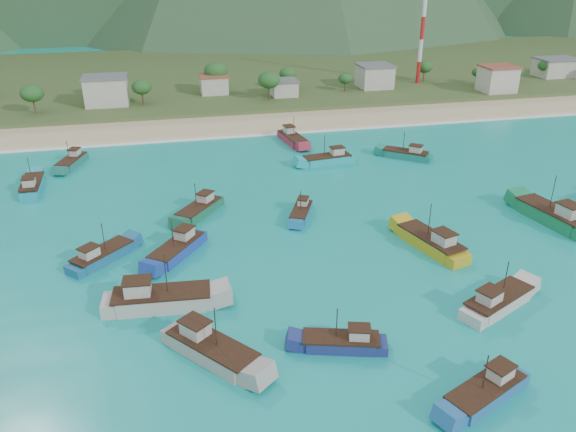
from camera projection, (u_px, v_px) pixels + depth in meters
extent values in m
plane|color=#0D8891|center=(306.00, 300.00, 69.51)|extent=(600.00, 600.00, 0.00)
cube|color=beige|center=(227.00, 125.00, 139.19)|extent=(400.00, 18.00, 1.20)
cube|color=#385123|center=(205.00, 77.00, 192.99)|extent=(400.00, 110.00, 2.40)
cube|color=white|center=(232.00, 137.00, 130.81)|extent=(400.00, 2.50, 0.08)
cube|color=beige|center=(106.00, 91.00, 150.13)|extent=(11.02, 8.56, 7.21)
cube|color=beige|center=(214.00, 85.00, 162.41)|extent=(7.63, 6.36, 4.93)
cube|color=beige|center=(284.00, 88.00, 160.46)|extent=(7.02, 7.08, 4.07)
cube|color=beige|center=(375.00, 77.00, 169.71)|extent=(9.45, 9.11, 6.36)
cube|color=beige|center=(497.00, 80.00, 164.46)|extent=(9.20, 8.18, 7.00)
cube|color=beige|center=(556.00, 68.00, 185.26)|extent=(12.61, 9.02, 5.40)
cylinder|color=red|center=(418.00, 72.00, 175.45)|extent=(1.20, 1.20, 6.61)
cylinder|color=white|center=(420.00, 50.00, 172.63)|extent=(1.20, 1.20, 6.61)
cylinder|color=red|center=(423.00, 28.00, 169.80)|extent=(1.20, 1.20, 6.61)
cylinder|color=white|center=(425.00, 5.00, 166.98)|extent=(1.20, 1.20, 6.61)
cube|color=#187667|center=(405.00, 156.00, 116.99)|extent=(9.85, 8.80, 1.86)
cube|color=beige|center=(416.00, 149.00, 115.43)|extent=(2.99, 2.92, 1.51)
cylinder|color=#382114|center=(404.00, 141.00, 115.94)|extent=(0.12, 0.12, 4.18)
cube|color=#1A5E88|center=(103.00, 257.00, 78.11)|extent=(9.25, 9.22, 1.83)
cube|color=beige|center=(89.00, 253.00, 75.83)|extent=(2.93, 2.92, 1.49)
cylinder|color=#382114|center=(103.00, 237.00, 77.28)|extent=(0.12, 0.12, 4.12)
cube|color=teal|center=(33.00, 187.00, 101.31)|extent=(3.65, 10.77, 1.93)
cube|color=beige|center=(29.00, 182.00, 98.67)|extent=(2.06, 2.51, 1.57)
cylinder|color=#382114|center=(30.00, 169.00, 100.50)|extent=(0.12, 0.12, 4.35)
cube|color=#2461A2|center=(484.00, 395.00, 53.88)|extent=(10.37, 6.73, 1.82)
cube|color=beige|center=(500.00, 373.00, 54.27)|extent=(2.82, 2.59, 1.48)
cylinder|color=#382114|center=(485.00, 373.00, 52.31)|extent=(0.12, 0.12, 4.10)
cube|color=#1B6EAA|center=(301.00, 214.00, 91.32)|extent=(5.75, 8.72, 1.54)
cube|color=beige|center=(303.00, 202.00, 92.26)|extent=(2.20, 2.39, 1.25)
cylinder|color=#382114|center=(301.00, 201.00, 89.83)|extent=(0.12, 0.12, 3.46)
cube|color=gold|center=(430.00, 244.00, 81.33)|extent=(6.84, 12.64, 2.20)
cube|color=beige|center=(444.00, 238.00, 78.52)|extent=(2.91, 3.27, 1.79)
cylinder|color=#382114|center=(430.00, 220.00, 80.35)|extent=(0.12, 0.12, 4.96)
cube|color=#187848|center=(552.00, 217.00, 89.11)|extent=(6.52, 14.21, 2.49)
cube|color=beige|center=(569.00, 211.00, 85.82)|extent=(3.04, 3.52, 2.02)
cylinder|color=#382114|center=(553.00, 192.00, 88.03)|extent=(0.12, 0.12, 5.61)
cube|color=#17A7AF|center=(327.00, 161.00, 113.88)|extent=(11.15, 4.55, 1.97)
cube|color=beige|center=(337.00, 151.00, 113.81)|extent=(2.69, 2.28, 1.60)
cylinder|color=#382114|center=(325.00, 146.00, 112.33)|extent=(0.12, 0.12, 4.43)
cube|color=#1D3EA3|center=(177.00, 251.00, 79.44)|extent=(9.07, 10.69, 1.98)
cube|color=beige|center=(184.00, 234.00, 80.53)|extent=(3.08, 3.18, 1.61)
cylinder|color=#382114|center=(172.00, 233.00, 77.56)|extent=(0.12, 0.12, 4.46)
cube|color=#1E6F61|center=(72.00, 163.00, 112.80)|extent=(5.68, 10.17, 1.77)
cube|color=beige|center=(75.00, 153.00, 113.92)|extent=(2.37, 2.65, 1.44)
cylinder|color=#382114|center=(68.00, 151.00, 111.07)|extent=(0.12, 0.12, 3.99)
cube|color=#176444|center=(199.00, 212.00, 91.70)|extent=(8.85, 10.13, 1.90)
cube|color=beige|center=(205.00, 197.00, 92.71)|extent=(2.97, 3.05, 1.54)
cylinder|color=#382114|center=(196.00, 196.00, 89.89)|extent=(0.12, 0.12, 4.27)
cube|color=navy|center=(341.00, 345.00, 60.85)|extent=(9.74, 5.25, 1.70)
cube|color=beige|center=(359.00, 334.00, 60.09)|extent=(2.51, 2.23, 1.38)
cylinder|color=#382114|center=(337.00, 324.00, 59.70)|extent=(0.12, 0.12, 3.82)
cube|color=#B2AEA3|center=(162.00, 301.00, 67.74)|extent=(13.35, 4.89, 2.38)
cube|color=beige|center=(138.00, 288.00, 66.47)|extent=(3.15, 2.62, 1.93)
cylinder|color=#382114|center=(166.00, 274.00, 66.18)|extent=(0.12, 0.12, 5.35)
cube|color=beige|center=(498.00, 303.00, 67.75)|extent=(11.45, 7.78, 2.02)
cube|color=beige|center=(490.00, 297.00, 65.69)|extent=(3.16, 2.93, 1.64)
cylinder|color=#382114|center=(506.00, 278.00, 66.71)|extent=(0.12, 0.12, 4.55)
cube|color=#A49E94|center=(213.00, 352.00, 59.29)|extent=(10.28, 11.43, 2.16)
cube|color=beige|center=(195.00, 329.00, 59.80)|extent=(3.40, 3.47, 1.76)
cylinder|color=#382114|center=(215.00, 328.00, 57.41)|extent=(0.12, 0.12, 4.87)
cube|color=#A3293D|center=(293.00, 140.00, 126.17)|extent=(4.94, 11.49, 2.02)
cube|color=beige|center=(289.00, 130.00, 127.30)|extent=(2.40, 2.81, 1.64)
cylinder|color=#382114|center=(294.00, 127.00, 124.23)|extent=(0.12, 0.12, 4.55)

